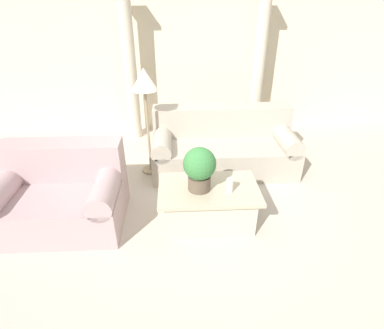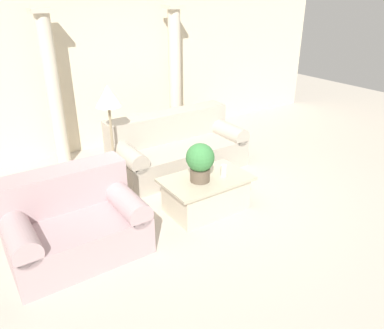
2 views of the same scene
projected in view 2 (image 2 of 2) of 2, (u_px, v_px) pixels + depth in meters
name	position (u px, v px, depth m)	size (l,w,h in m)	color
ground_plane	(191.00, 200.00, 5.25)	(16.00, 16.00, 0.00)	#BCB2A3
wall_back	(107.00, 57.00, 6.56)	(10.00, 0.06, 3.20)	beige
sofa_long	(176.00, 148.00, 6.05)	(2.11, 0.99, 0.89)	#ADA393
loveseat	(73.00, 221.00, 4.12)	(1.41, 0.99, 0.89)	#B29597
coffee_table	(206.00, 193.00, 4.93)	(1.14, 0.71, 0.47)	beige
potted_plant	(200.00, 161.00, 4.65)	(0.36, 0.36, 0.50)	brown
pillar_candle	(224.00, 171.00, 4.85)	(0.08, 0.08, 0.16)	silver
floor_lamp	(109.00, 103.00, 5.02)	(0.36, 0.36, 1.54)	gray
column_left	(54.00, 90.00, 5.86)	(0.32, 0.32, 2.43)	beige
column_right	(175.00, 74.00, 6.99)	(0.32, 0.32, 2.43)	beige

